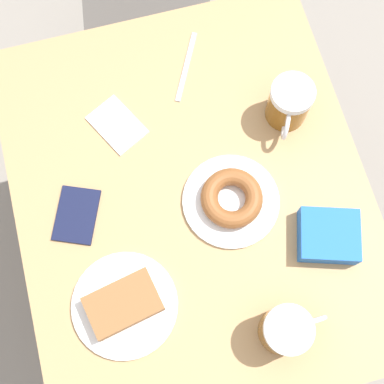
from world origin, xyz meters
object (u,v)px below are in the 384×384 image
object	(u,v)px
beer_mug_center	(289,104)
napkin_folded	(117,125)
blue_pouch	(328,236)
plate_with_cake	(124,305)
fork	(186,66)
beer_mug_left	(286,330)
plate_with_donut	(231,199)
passport_near_edge	(77,215)

from	to	relation	value
beer_mug_center	napkin_folded	bearing A→B (deg)	169.15
beer_mug_center	blue_pouch	size ratio (longest dim) A/B	0.85
plate_with_cake	fork	distance (m)	0.58
beer_mug_left	blue_pouch	size ratio (longest dim) A/B	0.89
beer_mug_left	beer_mug_center	xyz separation A→B (m)	(0.16, 0.47, 0.00)
beer_mug_center	plate_with_cake	bearing A→B (deg)	-144.18
plate_with_donut	fork	bearing A→B (deg)	91.62
beer_mug_left	beer_mug_center	distance (m)	0.50
fork	passport_near_edge	xyz separation A→B (m)	(-0.33, -0.30, 0.00)
napkin_folded	blue_pouch	bearing A→B (deg)	-44.70
fork	passport_near_edge	bearing A→B (deg)	-138.12
plate_with_donut	blue_pouch	size ratio (longest dim) A/B	1.40
plate_with_cake	beer_mug_center	xyz separation A→B (m)	(0.46, 0.33, 0.04)
plate_with_cake	beer_mug_left	bearing A→B (deg)	-24.06
beer_mug_center	passport_near_edge	world-z (taller)	beer_mug_center
napkin_folded	fork	world-z (taller)	same
plate_with_donut	beer_mug_center	distance (m)	0.25
passport_near_edge	napkin_folded	bearing A→B (deg)	54.57
plate_with_cake	fork	world-z (taller)	plate_with_cake
plate_with_cake	beer_mug_center	size ratio (longest dim) A/B	1.71
beer_mug_left	fork	bearing A→B (deg)	93.05
beer_mug_left	blue_pouch	xyz separation A→B (m)	(0.15, 0.16, -0.03)
plate_with_donut	napkin_folded	size ratio (longest dim) A/B	1.40
plate_with_cake	napkin_folded	xyz separation A→B (m)	(0.07, 0.41, -0.02)
fork	blue_pouch	distance (m)	0.52
plate_with_cake	fork	bearing A→B (deg)	62.33
plate_with_cake	passport_near_edge	world-z (taller)	plate_with_cake
plate_with_donut	plate_with_cake	bearing A→B (deg)	-150.05
plate_with_cake	passport_near_edge	distance (m)	0.23
fork	plate_with_cake	bearing A→B (deg)	-117.67
beer_mug_left	beer_mug_center	size ratio (longest dim) A/B	1.05
napkin_folded	passport_near_edge	bearing A→B (deg)	-125.43
plate_with_donut	blue_pouch	xyz separation A→B (m)	(0.18, -0.13, 0.00)
plate_with_cake	beer_mug_center	distance (m)	0.57
passport_near_edge	plate_with_cake	bearing A→B (deg)	-74.74
beer_mug_left	napkin_folded	xyz separation A→B (m)	(-0.23, 0.55, -0.05)
blue_pouch	beer_mug_center	bearing A→B (deg)	89.32
plate_with_donut	passport_near_edge	distance (m)	0.35
beer_mug_left	blue_pouch	world-z (taller)	beer_mug_left
beer_mug_left	passport_near_edge	bearing A→B (deg)	135.73
plate_with_cake	beer_mug_center	bearing A→B (deg)	35.82
napkin_folded	fork	size ratio (longest dim) A/B	0.89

